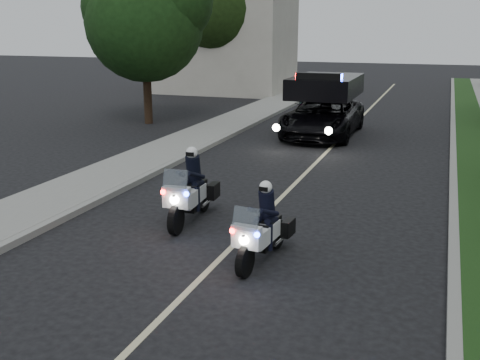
% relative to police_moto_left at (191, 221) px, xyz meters
% --- Properties ---
extents(ground, '(120.00, 120.00, 0.00)m').
position_rel_police_moto_left_xyz_m(ground, '(1.39, -1.51, 0.00)').
color(ground, black).
rests_on(ground, ground).
extents(curb_right, '(0.20, 60.00, 0.15)m').
position_rel_police_moto_left_xyz_m(curb_right, '(5.49, 8.49, 0.07)').
color(curb_right, gray).
rests_on(curb_right, ground).
extents(grass_verge, '(1.20, 60.00, 0.16)m').
position_rel_police_moto_left_xyz_m(grass_verge, '(6.19, 8.49, 0.08)').
color(grass_verge, '#193814').
rests_on(grass_verge, ground).
extents(curb_left, '(0.20, 60.00, 0.15)m').
position_rel_police_moto_left_xyz_m(curb_left, '(-2.71, 8.49, 0.07)').
color(curb_left, gray).
rests_on(curb_left, ground).
extents(sidewalk_left, '(2.00, 60.00, 0.16)m').
position_rel_police_moto_left_xyz_m(sidewalk_left, '(-3.81, 8.49, 0.08)').
color(sidewalk_left, gray).
rests_on(sidewalk_left, ground).
extents(building_far, '(8.00, 6.00, 7.00)m').
position_rel_police_moto_left_xyz_m(building_far, '(-8.61, 24.49, 3.50)').
color(building_far, '#A8A396').
rests_on(building_far, ground).
extents(lane_marking, '(0.12, 50.00, 0.01)m').
position_rel_police_moto_left_xyz_m(lane_marking, '(1.39, 8.49, 0.00)').
color(lane_marking, '#BFB78C').
rests_on(lane_marking, ground).
extents(police_moto_left, '(0.80, 2.01, 1.68)m').
position_rel_police_moto_left_xyz_m(police_moto_left, '(0.00, 0.00, 0.00)').
color(police_moto_left, silver).
rests_on(police_moto_left, ground).
extents(police_moto_right, '(0.79, 1.83, 1.51)m').
position_rel_police_moto_left_xyz_m(police_moto_right, '(2.16, -1.56, 0.00)').
color(police_moto_right, white).
rests_on(police_moto_right, ground).
extents(police_suv, '(2.60, 5.59, 2.71)m').
position_rel_police_moto_left_xyz_m(police_suv, '(0.61, 11.13, 0.00)').
color(police_suv, black).
rests_on(police_suv, ground).
extents(bicycle, '(0.66, 1.74, 0.90)m').
position_rel_police_moto_left_xyz_m(bicycle, '(-1.26, 15.70, 0.00)').
color(bicycle, black).
rests_on(bicycle, ground).
extents(cyclist, '(0.66, 0.48, 1.72)m').
position_rel_police_moto_left_xyz_m(cyclist, '(-1.26, 15.70, 0.00)').
color(cyclist, black).
rests_on(cyclist, ground).
extents(tree_left_near, '(6.69, 6.69, 8.44)m').
position_rel_police_moto_left_xyz_m(tree_left_near, '(-7.30, 11.42, 0.00)').
color(tree_left_near, '#173712').
rests_on(tree_left_near, ground).
extents(tree_left_far, '(6.29, 6.29, 10.08)m').
position_rel_police_moto_left_xyz_m(tree_left_far, '(-8.51, 23.41, 0.00)').
color(tree_left_far, black).
rests_on(tree_left_far, ground).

